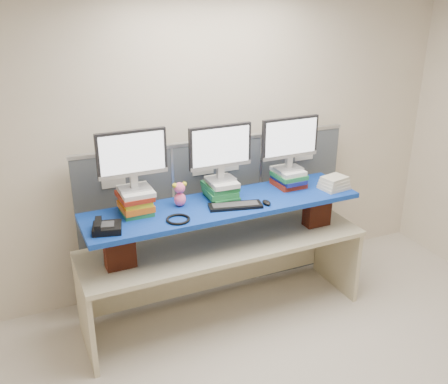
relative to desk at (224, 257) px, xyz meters
name	(u,v)px	position (x,y,z in m)	size (l,w,h in m)	color
room	(331,236)	(0.13, -1.31, 0.80)	(5.00, 4.00, 2.80)	beige
cubicle_partition	(218,216)	(0.13, 0.47, 0.17)	(2.60, 0.06, 1.53)	#41464C
desk	(224,257)	(0.00, 0.00, 0.00)	(2.49, 0.78, 0.75)	beige
brick_pier_left	(120,249)	(-0.91, -0.07, 0.31)	(0.23, 0.13, 0.32)	maroon
brick_pier_right	(317,209)	(0.91, -0.03, 0.31)	(0.23, 0.13, 0.32)	maroon
blue_board	(224,205)	(0.00, 0.00, 0.49)	(2.34, 0.58, 0.04)	navy
book_stack_left	(136,201)	(-0.72, 0.10, 0.61)	(0.27, 0.31, 0.20)	#1E723A
book_stack_center	(221,189)	(0.02, 0.12, 0.59)	(0.26, 0.32, 0.16)	#1E723A
book_stack_right	(289,178)	(0.69, 0.13, 0.59)	(0.26, 0.32, 0.16)	maroon
monitor_left	(132,156)	(-0.72, 0.10, 0.98)	(0.54, 0.16, 0.47)	#A9A9AE
monitor_center	(220,149)	(0.02, 0.12, 0.94)	(0.54, 0.16, 0.47)	#A9A9AE
monitor_right	(290,140)	(0.68, 0.13, 0.94)	(0.54, 0.16, 0.47)	#A9A9AE
keyboard	(235,206)	(0.05, -0.11, 0.52)	(0.46, 0.24, 0.03)	black
mouse	(267,203)	(0.31, -0.16, 0.53)	(0.06, 0.10, 0.03)	black
desk_phone	(106,227)	(-1.00, -0.14, 0.54)	(0.24, 0.23, 0.09)	black
headset	(178,219)	(-0.46, -0.17, 0.52)	(0.19, 0.19, 0.02)	black
plush_toy	(180,194)	(-0.35, 0.09, 0.62)	(0.12, 0.09, 0.21)	#FA5F94
binder_stack	(334,183)	(1.03, -0.09, 0.56)	(0.27, 0.23, 0.11)	beige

